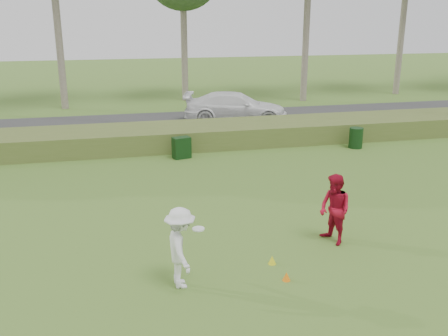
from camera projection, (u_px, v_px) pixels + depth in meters
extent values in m
plane|color=#3F6722|center=(262.00, 269.00, 11.79)|extent=(120.00, 120.00, 0.00)
cube|color=#495D25|center=(184.00, 136.00, 22.83)|extent=(80.00, 3.00, 0.90)
cube|color=#2D2D2D|center=(171.00, 123.00, 27.60)|extent=(80.00, 6.00, 0.06)
cylinder|color=gray|center=(184.00, 15.00, 33.33)|extent=(0.44, 0.44, 11.50)
cylinder|color=gray|center=(405.00, 0.00, 35.86)|extent=(0.44, 0.44, 13.50)
imported|color=white|center=(180.00, 248.00, 10.82)|extent=(0.74, 1.22, 1.83)
cylinder|color=white|center=(198.00, 229.00, 10.79)|extent=(0.27, 0.27, 0.03)
imported|color=maroon|center=(335.00, 210.00, 12.90)|extent=(0.93, 1.07, 1.86)
cone|color=orange|center=(286.00, 276.00, 11.25)|extent=(0.18, 0.18, 0.20)
cone|color=yellow|center=(272.00, 260.00, 12.00)|extent=(0.19, 0.19, 0.21)
cube|color=black|center=(182.00, 148.00, 20.77)|extent=(0.81, 0.62, 0.89)
cylinder|color=black|center=(356.00, 138.00, 22.39)|extent=(0.69, 0.69, 0.92)
imported|color=white|center=(236.00, 107.00, 27.39)|extent=(6.03, 3.73, 1.63)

